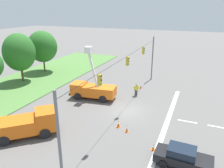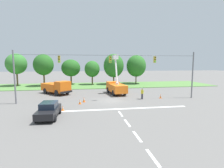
{
  "view_description": "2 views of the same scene",
  "coord_description": "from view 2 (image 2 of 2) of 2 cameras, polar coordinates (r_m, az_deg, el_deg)",
  "views": [
    {
      "loc": [
        -22.31,
        -7.34,
        11.56
      ],
      "look_at": [
        1.78,
        2.6,
        2.42
      ],
      "focal_mm": 35.0,
      "sensor_mm": 36.0,
      "label": 1
    },
    {
      "loc": [
        -3.88,
        -24.97,
        5.44
      ],
      "look_at": [
        0.5,
        1.96,
        2.22
      ],
      "focal_mm": 28.0,
      "sensor_mm": 36.0,
      "label": 2
    }
  ],
  "objects": [
    {
      "name": "utility_truck_support_near",
      "position": [
        32.68,
        -17.67,
        -1.0
      ],
      "size": [
        5.87,
        6.12,
        2.39
      ],
      "color": "orange",
      "rests_on": "ground"
    },
    {
      "name": "tree_centre",
      "position": [
        46.03,
        -13.28,
        5.11
      ],
      "size": [
        4.75,
        4.74,
        6.47
      ],
      "color": "brown",
      "rests_on": "ground"
    },
    {
      "name": "road_worker",
      "position": [
        27.13,
        9.84,
        -2.79
      ],
      "size": [
        0.3,
        0.64,
        1.77
      ],
      "color": "#383842",
      "rests_on": "ground"
    },
    {
      "name": "ground_plane",
      "position": [
        25.85,
        -0.4,
        -5.42
      ],
      "size": [
        200.0,
        200.0,
        0.0
      ],
      "primitive_type": "plane",
      "color": "#605E5B"
    },
    {
      "name": "traffic_cone_foreground_right",
      "position": [
        21.2,
        -15.81,
        -7.64
      ],
      "size": [
        0.36,
        0.36,
        0.58
      ],
      "color": "orange",
      "rests_on": "ground"
    },
    {
      "name": "signal_gantry",
      "position": [
        25.28,
        -0.54,
        4.44
      ],
      "size": [
        26.2,
        0.33,
        7.2
      ],
      "color": "slate",
      "rests_on": "ground"
    },
    {
      "name": "tree_east",
      "position": [
        44.64,
        -6.5,
        4.89
      ],
      "size": [
        3.82,
        3.74,
        6.11
      ],
      "color": "brown",
      "rests_on": "ground"
    },
    {
      "name": "grass_verge",
      "position": [
        43.48,
        -4.05,
        -0.41
      ],
      "size": [
        56.0,
        12.0,
        0.1
      ],
      "primitive_type": "cube",
      "color": "#517F3D",
      "rests_on": "ground"
    },
    {
      "name": "utility_truck_bucket_lift",
      "position": [
        31.17,
        1.31,
        -0.82
      ],
      "size": [
        2.98,
        6.28,
        6.96
      ],
      "color": "orange",
      "rests_on": "ground"
    },
    {
      "name": "sedan_black",
      "position": [
        18.86,
        -19.95,
        -7.97
      ],
      "size": [
        2.07,
        4.37,
        1.56
      ],
      "color": "black",
      "rests_on": "ground"
    },
    {
      "name": "traffic_cone_mid_left",
      "position": [
        23.98,
        -10.44,
        -5.69
      ],
      "size": [
        0.36,
        0.36,
        0.67
      ],
      "color": "orange",
      "rests_on": "ground"
    },
    {
      "name": "lane_markings",
      "position": [
        19.75,
        2.49,
        -9.26
      ],
      "size": [
        17.6,
        15.25,
        0.01
      ],
      "color": "silver",
      "rests_on": "ground"
    },
    {
      "name": "traffic_cone_mid_right",
      "position": [
        25.04,
        -9.13,
        -5.03
      ],
      "size": [
        0.36,
        0.36,
        0.76
      ],
      "color": "orange",
      "rests_on": "ground"
    },
    {
      "name": "tree_far_east",
      "position": [
        45.0,
        0.55,
        5.99
      ],
      "size": [
        5.17,
        4.86,
        7.86
      ],
      "color": "brown",
      "rests_on": "ground"
    },
    {
      "name": "tree_far_west",
      "position": [
        47.42,
        -28.78,
        5.76
      ],
      "size": [
        4.74,
        4.99,
        7.77
      ],
      "color": "brown",
      "rests_on": "ground"
    },
    {
      "name": "traffic_cone_foreground_left",
      "position": [
        28.53,
        15.56,
        -3.83
      ],
      "size": [
        0.36,
        0.36,
        0.69
      ],
      "color": "orange",
      "rests_on": "ground"
    },
    {
      "name": "tree_west",
      "position": [
        44.46,
        -21.47,
        5.86
      ],
      "size": [
        4.63,
        4.68,
        7.62
      ],
      "color": "brown",
      "rests_on": "ground"
    },
    {
      "name": "tree_east_end",
      "position": [
        46.91,
        7.9,
        5.86
      ],
      "size": [
        5.07,
        5.55,
        7.65
      ],
      "color": "brown",
      "rests_on": "ground"
    }
  ]
}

